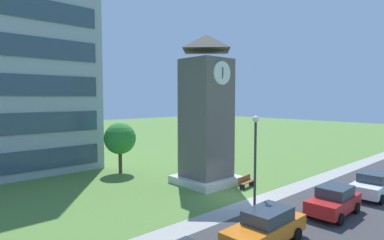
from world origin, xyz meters
TOP-DOWN VIEW (x-y plane):
  - ground_plane at (0.00, 0.00)m, footprint 160.00×160.00m
  - street_asphalt at (0.00, -6.02)m, footprint 120.00×7.20m
  - kerb_strip at (0.00, -1.62)m, footprint 120.00×1.60m
  - clock_tower at (1.26, 3.95)m, footprint 4.40×4.40m
  - park_bench at (2.67, 0.97)m, footprint 1.85×0.76m
  - street_lamp at (-2.29, -3.49)m, footprint 0.36×0.36m
  - tree_near_tower at (-2.12, 11.80)m, footprint 2.90×2.90m
  - parked_car_orange at (-4.31, -5.63)m, footprint 4.82×2.01m
  - parked_car_red at (1.92, -6.09)m, footprint 4.14×2.08m
  - parked_car_white at (7.44, -6.42)m, footprint 4.49×2.15m

SIDE VIEW (x-z plane):
  - ground_plane at x=0.00m, z-range 0.00..0.00m
  - kerb_strip at x=0.00m, z-range 0.00..0.01m
  - street_asphalt at x=0.00m, z-range 0.00..0.01m
  - park_bench at x=2.67m, z-range 0.02..0.90m
  - parked_car_red at x=1.92m, z-range 0.01..1.70m
  - parked_car_orange at x=-4.31m, z-range 0.02..1.71m
  - parked_car_white at x=7.44m, z-range 0.02..1.71m
  - tree_near_tower at x=-2.12m, z-range 0.87..5.55m
  - street_lamp at x=-2.29m, z-range 0.71..6.63m
  - clock_tower at x=1.26m, z-range -0.58..11.37m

